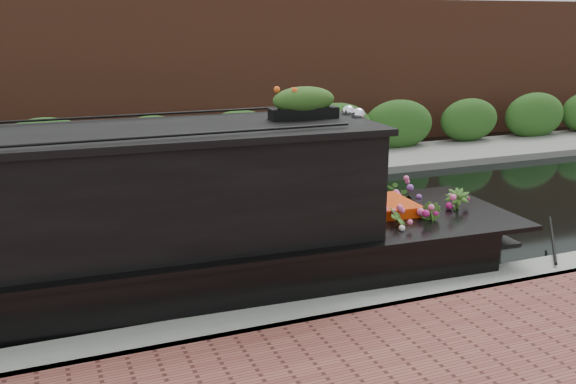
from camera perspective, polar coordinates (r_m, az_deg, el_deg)
name	(u,v)px	position (r m, az deg, el deg)	size (l,w,h in m)	color
ground	(218,241)	(10.42, -6.28, -4.37)	(80.00, 80.00, 0.00)	black
near_bank_coping	(296,330)	(7.54, 0.71, -12.20)	(40.00, 0.60, 0.50)	gray
far_bank_path	(165,182)	(14.35, -10.85, 0.89)	(40.00, 2.40, 0.34)	slate
far_hedge	(158,173)	(15.21, -11.52, 1.66)	(40.00, 1.10, 2.80)	#26511B
far_brick_wall	(142,156)	(17.23, -12.82, 3.15)	(40.00, 1.00, 8.00)	brown
narrowboat	(27,253)	(8.04, -22.20, -5.01)	(12.27, 2.68, 2.85)	black
rope_fender	(485,238)	(10.42, 17.08, -3.92)	(0.36, 0.36, 0.42)	brown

